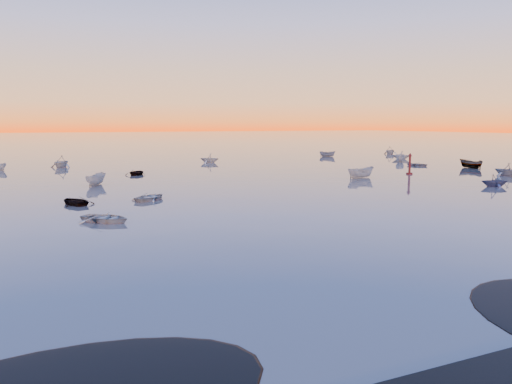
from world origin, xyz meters
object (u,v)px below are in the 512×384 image
boat_near_left (106,222)px  boat_near_center (361,178)px  boat_near_right (507,176)px  channel_marker (410,165)px

boat_near_left → boat_near_center: 38.79m
boat_near_right → channel_marker: size_ratio=1.22×
channel_marker → boat_near_center: bearing=-173.1°
boat_near_left → channel_marker: size_ratio=1.22×
boat_near_center → channel_marker: (9.22, 1.11, 1.24)m
boat_near_center → boat_near_right: bearing=-110.7°
boat_near_left → boat_near_right: bearing=-33.4°
boat_near_right → channel_marker: channel_marker is taller
boat_near_left → boat_near_right: size_ratio=1.01×
boat_near_left → boat_near_center: boat_near_center is taller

